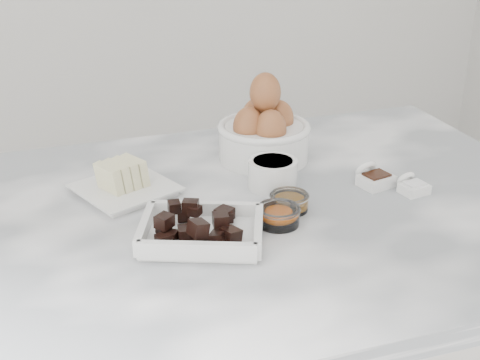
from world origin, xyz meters
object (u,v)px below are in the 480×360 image
object	(u,v)px
butter_plate	(124,182)
egg_bowl	(264,132)
chocolate_dish	(201,228)
zest_bowl	(278,215)
salt_spoon	(412,186)
honey_bowl	(289,201)
sugar_ramekin	(273,173)
vanilla_spoon	(373,177)

from	to	relation	value
butter_plate	egg_bowl	size ratio (longest dim) A/B	1.08
chocolate_dish	egg_bowl	distance (m)	0.35
zest_bowl	salt_spoon	world-z (taller)	salt_spoon
honey_bowl	salt_spoon	world-z (taller)	salt_spoon
egg_bowl	zest_bowl	size ratio (longest dim) A/B	2.55
butter_plate	egg_bowl	xyz separation A→B (m)	(0.29, 0.07, 0.04)
sugar_ramekin	chocolate_dish	bearing A→B (deg)	-140.04
egg_bowl	zest_bowl	bearing A→B (deg)	-105.73
sugar_ramekin	honey_bowl	xyz separation A→B (m)	(-0.01, -0.09, -0.01)
egg_bowl	zest_bowl	distance (m)	0.28
chocolate_dish	egg_bowl	world-z (taller)	egg_bowl
honey_bowl	salt_spoon	bearing A→B (deg)	-1.59
chocolate_dish	sugar_ramekin	bearing A→B (deg)	39.96
sugar_ramekin	egg_bowl	size ratio (longest dim) A/B	0.48
butter_plate	egg_bowl	world-z (taller)	egg_bowl
butter_plate	vanilla_spoon	xyz separation A→B (m)	(0.44, -0.11, -0.01)
salt_spoon	zest_bowl	bearing A→B (deg)	-172.44
butter_plate	honey_bowl	world-z (taller)	butter_plate
zest_bowl	egg_bowl	bearing A→B (deg)	74.27
salt_spoon	vanilla_spoon	bearing A→B (deg)	135.17
zest_bowl	salt_spoon	size ratio (longest dim) A/B	1.15
zest_bowl	chocolate_dish	bearing A→B (deg)	-174.68
sugar_ramekin	zest_bowl	size ratio (longest dim) A/B	1.23
chocolate_dish	egg_bowl	bearing A→B (deg)	53.27
chocolate_dish	honey_bowl	size ratio (longest dim) A/B	3.35
egg_bowl	salt_spoon	bearing A→B (deg)	-49.50
chocolate_dish	salt_spoon	distance (m)	0.41
butter_plate	salt_spoon	xyz separation A→B (m)	(0.49, -0.16, -0.01)
egg_bowl	honey_bowl	distance (m)	0.23
honey_bowl	salt_spoon	xyz separation A→B (m)	(0.24, -0.01, -0.00)
chocolate_dish	sugar_ramekin	world-z (taller)	sugar_ramekin
honey_bowl	vanilla_spoon	distance (m)	0.19
vanilla_spoon	salt_spoon	distance (m)	0.07
egg_bowl	vanilla_spoon	bearing A→B (deg)	-50.91
butter_plate	vanilla_spoon	bearing A→B (deg)	-14.07
honey_bowl	zest_bowl	world-z (taller)	zest_bowl
sugar_ramekin	egg_bowl	xyz separation A→B (m)	(0.03, 0.13, 0.03)
honey_bowl	vanilla_spoon	bearing A→B (deg)	13.18
chocolate_dish	butter_plate	distance (m)	0.23
vanilla_spoon	salt_spoon	world-z (taller)	vanilla_spoon
zest_bowl	sugar_ramekin	bearing A→B (deg)	72.41
egg_bowl	vanilla_spoon	distance (m)	0.24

